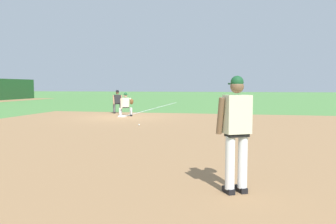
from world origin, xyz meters
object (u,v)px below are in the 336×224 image
at_px(umpire, 117,101).
at_px(first_base_bag, 122,116).
at_px(baseball, 139,125).
at_px(first_baseman, 126,103).
at_px(pitcher, 237,127).

bearing_deg(umpire, first_base_bag, -153.47).
height_order(first_base_bag, umpire, umpire).
height_order(baseball, first_baseman, first_baseman).
xyz_separation_m(baseball, first_baseman, (4.05, 2.00, 0.69)).
xyz_separation_m(baseball, pitcher, (-8.19, -4.13, 1.02)).
bearing_deg(pitcher, umpire, 27.52).
height_order(first_base_bag, first_baseman, first_baseman).
bearing_deg(baseball, umpire, 28.61).
relative_size(pitcher, first_baseman, 1.39).
height_order(pitcher, first_baseman, pitcher).
bearing_deg(first_baseman, pitcher, -153.42).
xyz_separation_m(first_baseman, umpire, (1.83, 1.21, 0.06)).
bearing_deg(baseball, pitcher, -153.27).
bearing_deg(first_baseman, umpire, 33.44).
bearing_deg(pitcher, baseball, 26.73).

